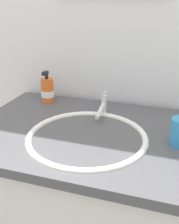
# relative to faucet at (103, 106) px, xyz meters

# --- Properties ---
(tiled_wall_back) EXTENTS (2.11, 0.04, 2.40)m
(tiled_wall_back) POSITION_rel_faucet_xyz_m (-0.03, 0.21, 0.25)
(tiled_wall_back) COLOR silver
(tiled_wall_back) RESTS_ON ground
(vanity_counter) EXTENTS (0.91, 0.65, 0.90)m
(vanity_counter) POSITION_rel_faucet_xyz_m (-0.03, -0.16, -0.49)
(vanity_counter) COLOR silver
(vanity_counter) RESTS_ON ground
(sink_basin) EXTENTS (0.45, 0.45, 0.13)m
(sink_basin) POSITION_rel_faucet_xyz_m (0.00, -0.21, -0.09)
(sink_basin) COLOR white
(sink_basin) RESTS_ON vanity_counter
(faucet) EXTENTS (0.02, 0.15, 0.10)m
(faucet) POSITION_rel_faucet_xyz_m (0.00, 0.00, 0.00)
(faucet) COLOR silver
(faucet) RESTS_ON sink_basin
(soap_dispenser) EXTENTS (0.06, 0.06, 0.15)m
(soap_dispenser) POSITION_rel_faucet_xyz_m (-0.30, 0.08, 0.01)
(soap_dispenser) COLOR orange
(soap_dispenser) RESTS_ON vanity_counter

